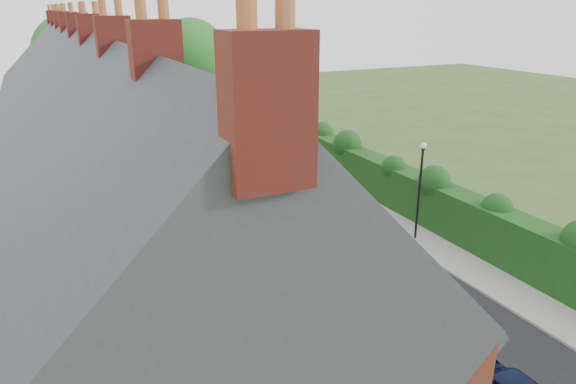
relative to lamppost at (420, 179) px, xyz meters
The scene contains 22 objects.
ground 6.20m from the lamppost, 130.36° to the right, with size 140.00×140.00×0.00m, color #2D4C1E.
road 8.66m from the lamppost, 119.12° to the left, with size 6.00×58.00×0.02m, color black.
pavement_hedge_side 7.71m from the lamppost, 88.36° to the left, with size 2.20×58.00×0.12m, color gray.
pavement_house_side 10.93m from the lamppost, 137.91° to the left, with size 1.70×58.00×0.12m, color gray.
kerb_hedge_side 7.76m from the lamppost, 96.92° to the left, with size 0.18×58.00×0.13m, color #9A9A94.
kerb_house_side 10.38m from the lamppost, 134.79° to the left, with size 0.18×58.00×0.13m, color #9A9A94.
hedge 7.47m from the lamppost, 74.05° to the left, with size 2.10×58.00×2.85m.
terrace_row 15.52m from the lamppost, 157.25° to the left, with size 9.05×40.50×11.50m.
garden_wall_row 10.98m from the lamppost, 145.56° to the left, with size 0.35×40.35×1.10m.
lamppost is the anchor object (origin of this frame).
tree_far_left 36.66m from the lamppost, 99.53° to the left, with size 7.14×6.80×9.29m.
tree_far_right 38.20m from the lamppost, 90.02° to the left, with size 7.98×7.60×10.31m.
tree_far_back 41.01m from the lamppost, 107.06° to the left, with size 8.40×8.00×10.82m.
car_silver_a 8.76m from the lamppost, 136.68° to the right, with size 1.43×4.09×1.35m, color #99989D.
car_silver_b 6.25m from the lamppost, behind, with size 2.40×5.20×1.44m, color silver.
car_white 6.77m from the lamppost, 151.33° to the left, with size 1.98×4.86×1.41m, color white.
car_green 10.90m from the lamppost, 123.77° to the left, with size 1.70×4.22×1.44m, color #0F3219.
car_red 15.74m from the lamppost, 109.27° to the left, with size 1.48×4.25×1.40m, color maroon.
car_beige 23.42m from the lamppost, 105.51° to the left, with size 2.14×4.64×1.29m, color beige.
car_grey 29.63m from the lamppost, 100.67° to the left, with size 1.81×4.45×1.29m, color #55585C.
horse 11.37m from the lamppost, 106.89° to the left, with size 0.85×1.86×1.57m, color #472B1A.
horse_cart 13.18m from the lamppost, 104.31° to the left, with size 1.47×3.25×2.35m.
Camera 1 is at (-13.08, -14.71, 11.30)m, focal length 32.00 mm.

